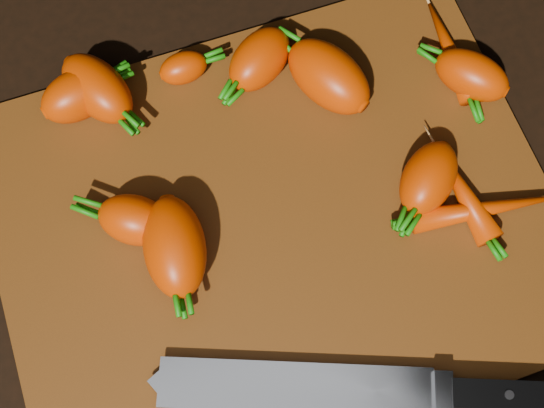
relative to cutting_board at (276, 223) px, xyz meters
name	(u,v)px	position (x,y,z in m)	size (l,w,h in m)	color
ground	(276,227)	(0.00, 0.00, -0.01)	(2.00, 2.00, 0.01)	black
cutting_board	(276,223)	(0.00, 0.00, 0.00)	(0.50, 0.40, 0.01)	brown
carrot_0	(78,95)	(-0.14, 0.17, 0.03)	(0.07, 0.05, 0.05)	#CC3500
carrot_1	(134,220)	(-0.12, 0.03, 0.03)	(0.07, 0.04, 0.04)	#CC3500
carrot_2	(97,88)	(-0.12, 0.17, 0.03)	(0.08, 0.05, 0.05)	#CC3500
carrot_3	(329,76)	(0.09, 0.11, 0.03)	(0.09, 0.05, 0.05)	#CC3500
carrot_4	(260,59)	(0.04, 0.15, 0.03)	(0.07, 0.05, 0.05)	#CC3500
carrot_5	(183,68)	(-0.03, 0.17, 0.02)	(0.05, 0.03, 0.03)	#CC3500
carrot_6	(472,75)	(0.22, 0.07, 0.03)	(0.07, 0.04, 0.04)	#CC3500
carrot_7	(450,51)	(0.22, 0.11, 0.02)	(0.11, 0.02, 0.02)	#CC3500
carrot_8	(485,209)	(0.18, -0.06, 0.02)	(0.13, 0.02, 0.02)	#CC3500
carrot_9	(463,193)	(0.17, -0.03, 0.02)	(0.10, 0.03, 0.03)	#CC3500
carrot_10	(429,178)	(0.14, -0.01, 0.03)	(0.07, 0.05, 0.05)	#CC3500
carrot_11	(175,247)	(-0.09, 0.00, 0.03)	(0.09, 0.05, 0.05)	#CC3500
knife	(323,389)	(-0.01, -0.15, 0.02)	(0.36, 0.17, 0.02)	gray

